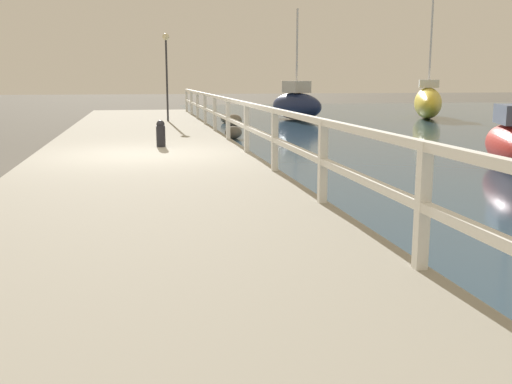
{
  "coord_description": "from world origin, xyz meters",
  "views": [
    {
      "loc": [
        -0.07,
        -12.47,
        1.83
      ],
      "look_at": [
        1.87,
        -2.47,
        -0.11
      ],
      "focal_mm": 42.0,
      "sensor_mm": 36.0,
      "label": 1
    }
  ],
  "objects_px": {
    "sailboat_navy": "(296,104)",
    "sailboat_yellow": "(428,102)",
    "dock_lamp": "(166,58)",
    "mooring_bollard": "(161,133)"
  },
  "relations": [
    {
      "from": "sailboat_navy",
      "to": "sailboat_yellow",
      "type": "xyz_separation_m",
      "value": [
        6.21,
        -0.32,
        0.07
      ]
    },
    {
      "from": "sailboat_navy",
      "to": "sailboat_yellow",
      "type": "relative_size",
      "value": 0.73
    },
    {
      "from": "sailboat_navy",
      "to": "sailboat_yellow",
      "type": "height_order",
      "value": "sailboat_yellow"
    },
    {
      "from": "mooring_bollard",
      "to": "sailboat_navy",
      "type": "relative_size",
      "value": 0.13
    },
    {
      "from": "dock_lamp",
      "to": "sailboat_navy",
      "type": "xyz_separation_m",
      "value": [
        5.92,
        4.09,
        -1.85
      ]
    },
    {
      "from": "mooring_bollard",
      "to": "sailboat_yellow",
      "type": "bearing_deg",
      "value": 43.84
    },
    {
      "from": "dock_lamp",
      "to": "sailboat_yellow",
      "type": "bearing_deg",
      "value": 17.28
    },
    {
      "from": "dock_lamp",
      "to": "sailboat_yellow",
      "type": "relative_size",
      "value": 0.47
    },
    {
      "from": "mooring_bollard",
      "to": "sailboat_navy",
      "type": "xyz_separation_m",
      "value": [
        6.48,
        12.5,
        0.09
      ]
    },
    {
      "from": "dock_lamp",
      "to": "sailboat_yellow",
      "type": "height_order",
      "value": "sailboat_yellow"
    }
  ]
}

